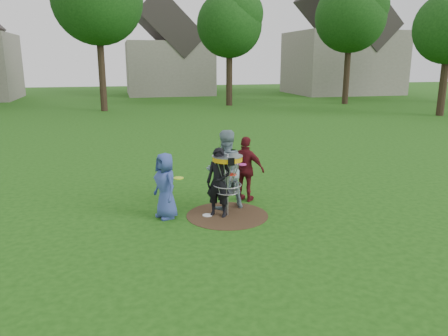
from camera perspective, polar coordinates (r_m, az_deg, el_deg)
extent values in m
plane|color=#19470F|center=(9.64, 0.43, -6.20)|extent=(100.00, 100.00, 0.00)
cylinder|color=#47331E|center=(9.64, 0.43, -6.17)|extent=(1.80, 1.80, 0.01)
imported|color=#33468E|center=(9.38, -7.65, -2.31)|extent=(0.68, 0.82, 1.43)
imported|color=black|center=(9.39, -0.69, -1.91)|extent=(0.66, 0.60, 1.51)
imported|color=gray|center=(9.85, 0.11, -0.23)|extent=(1.03, 0.89, 1.82)
imported|color=#5C151B|center=(10.42, 2.88, -0.15)|extent=(0.95, 0.88, 1.57)
cylinder|color=silver|center=(9.62, -2.17, -6.20)|extent=(0.22, 0.22, 0.02)
cylinder|color=#9EA0A5|center=(9.43, 0.44, -2.26)|extent=(0.05, 0.05, 1.38)
cylinder|color=#D6990B|center=(9.28, 0.44, 1.24)|extent=(0.64, 0.64, 0.10)
cylinder|color=#9EA0A5|center=(9.27, 0.44, 1.58)|extent=(0.66, 0.66, 0.01)
cube|color=black|center=(8.97, 0.96, 0.80)|extent=(0.14, 0.02, 0.16)
torus|color=#9EA0A5|center=(9.43, 0.44, -2.20)|extent=(0.62, 0.62, 0.02)
torus|color=#9EA0A5|center=(9.47, 0.44, -3.13)|extent=(0.50, 0.50, 0.02)
cylinder|color=#9EA0A5|center=(9.47, 0.44, -3.19)|extent=(0.44, 0.44, 0.01)
cylinder|color=#C9F61B|center=(9.33, -5.97, -1.31)|extent=(0.22, 0.22, 0.02)
cylinder|color=#FB2515|center=(9.38, 1.01, -0.84)|extent=(0.22, 0.22, 0.02)
cylinder|color=#FF4352|center=(9.53, 0.29, 0.57)|extent=(0.22, 0.22, 0.02)
cylinder|color=#FF43BD|center=(10.12, 2.33, 0.47)|extent=(0.22, 0.22, 0.02)
cylinder|color=#38281C|center=(30.30, -15.62, 11.55)|extent=(0.46, 0.46, 4.62)
cylinder|color=#38281C|center=(32.85, 0.69, 11.46)|extent=(0.46, 0.46, 3.78)
sphere|color=#164211|center=(32.91, 0.71, 18.21)|extent=(4.68, 4.68, 4.68)
cylinder|color=#38281C|center=(35.29, 15.71, 11.47)|extent=(0.46, 0.46, 4.20)
sphere|color=#164211|center=(35.41, 16.19, 18.43)|extent=(5.20, 5.20, 5.20)
cylinder|color=#38281C|center=(29.86, 26.67, 9.36)|extent=(0.46, 0.46, 3.36)
cube|color=gray|center=(44.09, -7.22, 12.79)|extent=(8.00, 7.00, 5.00)
cube|color=#2D2826|center=(44.19, -7.38, 17.90)|extent=(6.11, 7.14, 6.11)
cube|color=gray|center=(46.44, 15.15, 13.10)|extent=(10.00, 8.00, 6.00)
cube|color=#2D2826|center=(46.66, 15.54, 18.99)|extent=(7.64, 8.16, 7.64)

